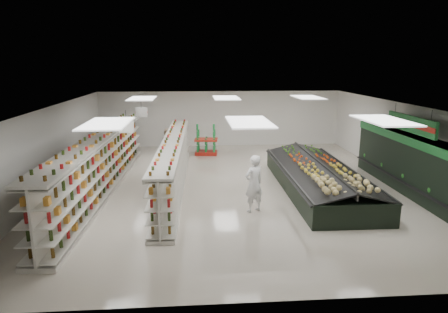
{
  "coord_description": "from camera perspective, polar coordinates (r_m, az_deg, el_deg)",
  "views": [
    {
      "loc": [
        -1.59,
        -15.23,
        4.81
      ],
      "look_at": [
        -0.41,
        0.06,
        1.19
      ],
      "focal_mm": 32.0,
      "sensor_mm": 36.0,
      "label": 1
    }
  ],
  "objects": [
    {
      "name": "aisle_sign_far",
      "position": [
        17.49,
        -11.71,
        6.23
      ],
      "size": [
        0.52,
        0.06,
        0.75
      ],
      "color": "white",
      "rests_on": "ceiling"
    },
    {
      "name": "wall_right",
      "position": [
        17.78,
        24.58,
        1.65
      ],
      "size": [
        0.02,
        16.0,
        3.2
      ],
      "primitive_type": "cube",
      "color": "white",
      "rests_on": "floor"
    },
    {
      "name": "shopper_main",
      "position": [
        13.09,
        4.28,
        -3.88
      ],
      "size": [
        0.84,
        0.74,
        1.92
      ],
      "primitive_type": "imported",
      "rotation": [
        0.0,
        0.0,
        3.65
      ],
      "color": "silver",
      "rests_on": "floor"
    },
    {
      "name": "ceiling",
      "position": [
        15.4,
        1.54,
        7.25
      ],
      "size": [
        14.0,
        16.0,
        0.02
      ],
      "primitive_type": "cube",
      "color": "white",
      "rests_on": "wall_back"
    },
    {
      "name": "wall_back",
      "position": [
        23.51,
        -0.5,
        5.42
      ],
      "size": [
        14.0,
        0.02,
        3.2
      ],
      "primitive_type": "cube",
      "color": "white",
      "rests_on": "floor"
    },
    {
      "name": "soda_endcap",
      "position": [
        21.29,
        -2.56,
        2.24
      ],
      "size": [
        1.28,
        0.94,
        1.54
      ],
      "rotation": [
        0.0,
        0.0,
        -0.11
      ],
      "color": "#A91E13",
      "rests_on": "floor"
    },
    {
      "name": "gondola_center",
      "position": [
        15.93,
        -7.21,
        -1.22
      ],
      "size": [
        1.09,
        10.78,
        1.87
      ],
      "rotation": [
        0.0,
        0.0,
        -0.03
      ],
      "color": "silver",
      "rests_on": "floor"
    },
    {
      "name": "hortifruti_banner",
      "position": [
        15.96,
        25.11,
        4.23
      ],
      "size": [
        0.12,
        3.2,
        0.95
      ],
      "color": "#1C6B2D",
      "rests_on": "ceiling"
    },
    {
      "name": "wall_front",
      "position": [
        8.07,
        7.43,
        -10.31
      ],
      "size": [
        14.0,
        0.02,
        3.2
      ],
      "primitive_type": "cube",
      "color": "white",
      "rests_on": "floor"
    },
    {
      "name": "produce_island",
      "position": [
        15.81,
        13.32,
        -2.84
      ],
      "size": [
        2.87,
        7.72,
        1.15
      ],
      "rotation": [
        0.0,
        0.0,
        -0.01
      ],
      "color": "black",
      "rests_on": "floor"
    },
    {
      "name": "shopper_background",
      "position": [
        19.47,
        -7.89,
        1.47
      ],
      "size": [
        0.64,
        0.91,
        1.74
      ],
      "primitive_type": "imported",
      "rotation": [
        0.0,
        0.0,
        1.43
      ],
      "color": "tan",
      "rests_on": "floor"
    },
    {
      "name": "floor",
      "position": [
        16.05,
        1.47,
        -4.18
      ],
      "size": [
        16.0,
        16.0,
        0.0
      ],
      "primitive_type": "plane",
      "color": "beige",
      "rests_on": "ground"
    },
    {
      "name": "wall_left",
      "position": [
        16.48,
        -23.49,
        0.92
      ],
      "size": [
        0.02,
        16.0,
        3.2
      ],
      "primitive_type": "cube",
      "color": "white",
      "rests_on": "floor"
    },
    {
      "name": "aisle_sign_near",
      "position": [
        13.57,
        -13.78,
        4.15
      ],
      "size": [
        0.52,
        0.06,
        0.75
      ],
      "color": "white",
      "rests_on": "ceiling"
    },
    {
      "name": "gondola_left",
      "position": [
        15.8,
        -17.15,
        -1.36
      ],
      "size": [
        1.36,
        12.37,
        2.14
      ],
      "rotation": [
        0.0,
        0.0,
        -0.04
      ],
      "color": "silver",
      "rests_on": "floor"
    },
    {
      "name": "produce_wall_case",
      "position": [
        16.35,
        25.51,
        -0.67
      ],
      "size": [
        0.93,
        8.0,
        2.2
      ],
      "color": "black",
      "rests_on": "floor"
    }
  ]
}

